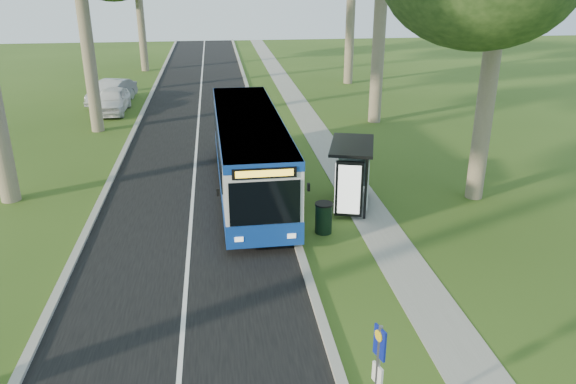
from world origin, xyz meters
The scene contains 12 objects.
ground centered at (0.00, 0.00, 0.00)m, with size 120.00×120.00×0.00m, color #324E18.
road centered at (-3.50, 10.00, 0.01)m, with size 7.00×100.00×0.02m, color black.
kerb_east centered at (0.00, 10.00, 0.06)m, with size 0.25×100.00×0.12m, color #9E9B93.
kerb_west centered at (-7.00, 10.00, 0.06)m, with size 0.25×100.00×0.12m, color #9E9B93.
centre_line centered at (-3.50, 10.00, 0.02)m, with size 0.12×100.00×0.01m, color white.
footpath centered at (3.00, 10.00, 0.01)m, with size 1.50×100.00×0.02m, color gray.
bus centered at (-1.20, 7.88, 1.59)m, with size 2.64×11.65×3.07m.
bus_stop_sign centered at (0.30, -5.35, 1.56)m, with size 0.14×0.35×2.50m.
bus_shelter centered at (2.60, 5.43, 1.71)m, with size 2.26×3.15×2.44m.
litter_bin centered at (1.02, 3.61, 0.55)m, with size 0.62×0.62×1.08m.
car_white centered at (-8.85, 22.32, 0.77)m, with size 1.81×4.50×1.53m, color white.
car_silver centered at (-9.29, 25.01, 0.76)m, with size 1.61×4.62×1.52m, color #A1A4A8.
Camera 1 is at (-2.40, -13.40, 8.37)m, focal length 35.00 mm.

